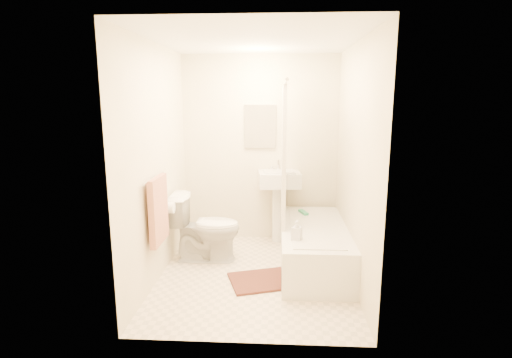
# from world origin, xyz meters

# --- Properties ---
(floor) EXTENTS (2.40, 2.40, 0.00)m
(floor) POSITION_xyz_m (0.00, 0.00, 0.00)
(floor) COLOR beige
(floor) RESTS_ON ground
(ceiling) EXTENTS (2.40, 2.40, 0.00)m
(ceiling) POSITION_xyz_m (0.00, 0.00, 2.40)
(ceiling) COLOR white
(ceiling) RESTS_ON ground
(wall_back) EXTENTS (2.00, 0.02, 2.40)m
(wall_back) POSITION_xyz_m (0.00, 1.20, 1.20)
(wall_back) COLOR beige
(wall_back) RESTS_ON ground
(wall_left) EXTENTS (0.02, 2.40, 2.40)m
(wall_left) POSITION_xyz_m (-1.00, 0.00, 1.20)
(wall_left) COLOR beige
(wall_left) RESTS_ON ground
(wall_right) EXTENTS (0.02, 2.40, 2.40)m
(wall_right) POSITION_xyz_m (1.00, 0.00, 1.20)
(wall_right) COLOR beige
(wall_right) RESTS_ON ground
(mirror) EXTENTS (0.40, 0.03, 0.55)m
(mirror) POSITION_xyz_m (0.00, 1.18, 1.50)
(mirror) COLOR white
(mirror) RESTS_ON wall_back
(curtain_rod) EXTENTS (0.03, 1.70, 0.03)m
(curtain_rod) POSITION_xyz_m (0.30, 0.10, 2.00)
(curtain_rod) COLOR silver
(curtain_rod) RESTS_ON wall_back
(shower_curtain) EXTENTS (0.04, 0.80, 1.55)m
(shower_curtain) POSITION_xyz_m (0.30, 0.50, 1.22)
(shower_curtain) COLOR silver
(shower_curtain) RESTS_ON curtain_rod
(towel_bar) EXTENTS (0.02, 0.60, 0.02)m
(towel_bar) POSITION_xyz_m (-0.96, -0.25, 1.10)
(towel_bar) COLOR silver
(towel_bar) RESTS_ON wall_left
(towel) EXTENTS (0.06, 0.45, 0.66)m
(towel) POSITION_xyz_m (-0.93, -0.25, 0.78)
(towel) COLOR #CC7266
(towel) RESTS_ON towel_bar
(toilet_paper) EXTENTS (0.11, 0.12, 0.12)m
(toilet_paper) POSITION_xyz_m (-0.93, 0.12, 0.70)
(toilet_paper) COLOR white
(toilet_paper) RESTS_ON wall_left
(toilet) EXTENTS (0.79, 0.45, 0.77)m
(toilet) POSITION_xyz_m (-0.59, 0.41, 0.39)
(toilet) COLOR white
(toilet) RESTS_ON floor
(sink) EXTENTS (0.56, 0.47, 1.02)m
(sink) POSITION_xyz_m (0.25, 1.06, 0.51)
(sink) COLOR silver
(sink) RESTS_ON floor
(bathtub) EXTENTS (0.72, 1.64, 0.46)m
(bathtub) POSITION_xyz_m (0.64, 0.30, 0.23)
(bathtub) COLOR silver
(bathtub) RESTS_ON floor
(bath_mat) EXTENTS (0.79, 0.68, 0.02)m
(bath_mat) POSITION_xyz_m (0.10, -0.13, 0.01)
(bath_mat) COLOR #4D241C
(bath_mat) RESTS_ON floor
(soap_bottle) EXTENTS (0.12, 0.12, 0.20)m
(soap_bottle) POSITION_xyz_m (0.43, -0.15, 0.56)
(soap_bottle) COLOR silver
(soap_bottle) RESTS_ON bathtub
(scrub_brush) EXTENTS (0.12, 0.20, 0.04)m
(scrub_brush) POSITION_xyz_m (0.55, 0.77, 0.48)
(scrub_brush) COLOR #2E9965
(scrub_brush) RESTS_ON bathtub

